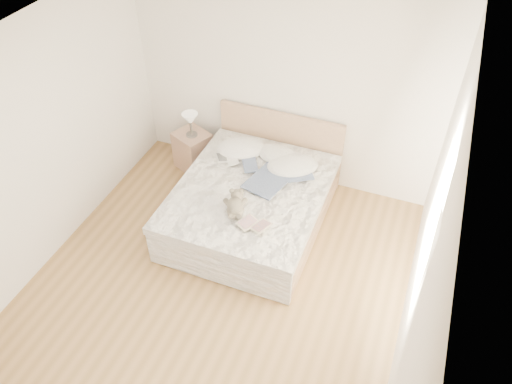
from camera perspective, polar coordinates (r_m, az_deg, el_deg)
floor at (r=5.67m, az=-4.83°, el=-11.10°), size 4.00×4.50×0.00m
ceiling at (r=3.88m, az=-7.14°, el=13.72°), size 4.00×4.50×0.00m
wall_back at (r=6.35m, az=3.22°, el=11.92°), size 4.00×0.02×2.70m
wall_left at (r=5.70m, az=-24.22°, el=4.02°), size 0.02×4.50×2.70m
wall_right at (r=4.37m, az=18.78°, el=-7.50°), size 0.02×4.50×2.70m
window at (r=4.51m, az=19.37°, el=-3.89°), size 0.02×1.30×1.10m
bed at (r=6.17m, az=-0.33°, el=-1.14°), size 1.72×2.14×1.00m
nightstand at (r=7.07m, az=-7.20°, el=4.73°), size 0.57×0.55×0.56m
table_lamp at (r=6.75m, az=-7.52°, el=8.16°), size 0.22×0.22×0.34m
pillow_left at (r=6.46m, az=-1.72°, el=5.02°), size 0.77×0.69×0.19m
pillow_middle at (r=6.35m, az=2.61°, el=4.24°), size 0.60×0.46×0.17m
pillow_right at (r=6.19m, az=4.20°, el=3.03°), size 0.78×0.70×0.19m
blouse at (r=5.99m, az=1.49°, el=1.41°), size 0.80×0.83×0.03m
photo_book at (r=6.30m, az=-3.32°, el=3.74°), size 0.35×0.33×0.02m
childrens_book at (r=5.43m, az=-0.19°, el=-3.75°), size 0.39×0.33×0.02m
teddy_bear at (r=5.57m, az=-2.40°, el=-2.05°), size 0.35×0.40×0.18m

